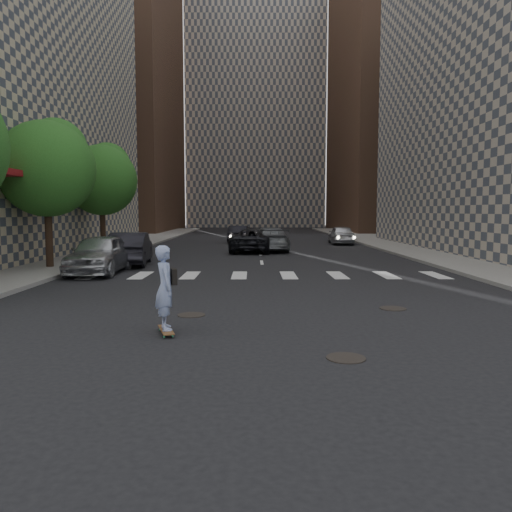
{
  "coord_description": "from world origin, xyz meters",
  "views": [
    {
      "loc": [
        -0.46,
        -11.14,
        2.61
      ],
      "look_at": [
        -0.36,
        3.36,
        1.3
      ],
      "focal_mm": 35.0,
      "sensor_mm": 36.0,
      "label": 1
    }
  ],
  "objects": [
    {
      "name": "traffic_car_d",
      "position": [
        6.5,
        28.0,
        0.74
      ],
      "size": [
        1.96,
        4.45,
        1.49
      ],
      "primitive_type": "imported",
      "rotation": [
        0.0,
        0.0,
        3.09
      ],
      "color": "silver",
      "rests_on": "ground"
    },
    {
      "name": "traffic_car_a",
      "position": [
        -6.39,
        13.0,
        0.79
      ],
      "size": [
        2.2,
        4.97,
        1.59
      ],
      "primitive_type": "imported",
      "rotation": [
        0.0,
        0.0,
        3.25
      ],
      "color": "black",
      "rests_on": "ground"
    },
    {
      "name": "sidewalk_right",
      "position": [
        14.5,
        20.0,
        0.07
      ],
      "size": [
        13.0,
        80.0,
        0.15
      ],
      "primitive_type": "cube",
      "color": "gray",
      "rests_on": "ground"
    },
    {
      "name": "traffic_car_b",
      "position": [
        0.66,
        21.33,
        0.77
      ],
      "size": [
        2.6,
        5.49,
        1.55
      ],
      "primitive_type": "imported",
      "rotation": [
        0.0,
        0.0,
        3.22
      ],
      "color": "#575A5E",
      "rests_on": "ground"
    },
    {
      "name": "tree_c",
      "position": [
        -9.45,
        19.14,
        4.65
      ],
      "size": [
        4.2,
        4.2,
        6.6
      ],
      "color": "#382619",
      "rests_on": "sidewalk_left"
    },
    {
      "name": "tower_left",
      "position": [
        -20.0,
        55.0,
        20.0
      ],
      "size": [
        18.0,
        24.0,
        40.0
      ],
      "primitive_type": "cube",
      "color": "brown",
      "rests_on": "ground"
    },
    {
      "name": "manhole_c",
      "position": [
        3.3,
        2.0,
        0.01
      ],
      "size": [
        0.7,
        0.7,
        0.02
      ],
      "primitive_type": "cylinder",
      "color": "black",
      "rests_on": "ground"
    },
    {
      "name": "manhole_b",
      "position": [
        -2.0,
        1.2,
        0.01
      ],
      "size": [
        0.7,
        0.7,
        0.02
      ],
      "primitive_type": "cylinder",
      "color": "black",
      "rests_on": "ground"
    },
    {
      "name": "ground",
      "position": [
        0.0,
        0.0,
        0.0
      ],
      "size": [
        160.0,
        160.0,
        0.0
      ],
      "primitive_type": "plane",
      "color": "black",
      "rests_on": "ground"
    },
    {
      "name": "traffic_car_c",
      "position": [
        -0.45,
        20.64,
        0.74
      ],
      "size": [
        3.03,
        5.55,
        1.48
      ],
      "primitive_type": "imported",
      "rotation": [
        0.0,
        0.0,
        3.03
      ],
      "color": "black",
      "rests_on": "ground"
    },
    {
      "name": "tree_b",
      "position": [
        -9.45,
        11.14,
        4.65
      ],
      "size": [
        4.2,
        4.2,
        6.6
      ],
      "color": "#382619",
      "rests_on": "sidewalk_left"
    },
    {
      "name": "tower_right",
      "position": [
        20.0,
        55.0,
        18.0
      ],
      "size": [
        18.0,
        24.0,
        36.0
      ],
      "primitive_type": "cube",
      "color": "brown",
      "rests_on": "ground"
    },
    {
      "name": "traffic_car_e",
      "position": [
        -1.58,
        29.68,
        0.71
      ],
      "size": [
        1.8,
        4.41,
        1.42
      ],
      "primitive_type": "imported",
      "rotation": [
        0.0,
        0.0,
        3.07
      ],
      "color": "black",
      "rests_on": "ground"
    },
    {
      "name": "skateboarder",
      "position": [
        -2.3,
        -0.69,
        0.99
      ],
      "size": [
        0.61,
        0.98,
        1.89
      ],
      "rotation": [
        0.0,
        0.0,
        0.31
      ],
      "color": "brown",
      "rests_on": "ground"
    },
    {
      "name": "silver_sedan",
      "position": [
        -6.87,
        9.68,
        0.82
      ],
      "size": [
        1.98,
        4.85,
        1.65
      ],
      "primitive_type": "imported",
      "rotation": [
        0.0,
        0.0,
        0.01
      ],
      "color": "#AFB1B6",
      "rests_on": "ground"
    },
    {
      "name": "tower_center",
      "position": [
        0.0,
        78.0,
        24.0
      ],
      "size": [
        22.0,
        20.0,
        48.0
      ],
      "primitive_type": "cube",
      "color": "#ADA08E",
      "rests_on": "ground"
    },
    {
      "name": "manhole_a",
      "position": [
        1.2,
        -2.5,
        0.01
      ],
      "size": [
        0.7,
        0.7,
        0.02
      ],
      "primitive_type": "cylinder",
      "color": "black",
      "rests_on": "ground"
    },
    {
      "name": "sidewalk_left",
      "position": [
        -14.5,
        20.0,
        0.07
      ],
      "size": [
        13.0,
        80.0,
        0.15
      ],
      "primitive_type": "cube",
      "color": "gray",
      "rests_on": "ground"
    }
  ]
}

